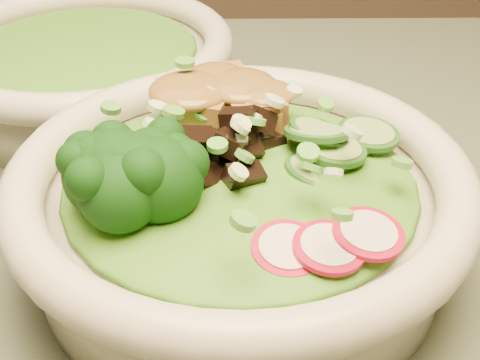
{
  "coord_description": "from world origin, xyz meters",
  "views": [
    {
      "loc": [
        0.07,
        -0.38,
        1.05
      ],
      "look_at": [
        0.07,
        -0.04,
        0.81
      ],
      "focal_mm": 50.0,
      "sensor_mm": 36.0,
      "label": 1
    }
  ],
  "objects": [
    {
      "name": "dining_table",
      "position": [
        0.0,
        0.0,
        0.64
      ],
      "size": [
        1.2,
        0.8,
        0.75
      ],
      "color": "black",
      "rests_on": "ground"
    },
    {
      "name": "salad_bowl",
      "position": [
        0.07,
        -0.04,
        0.79
      ],
      "size": [
        0.29,
        0.29,
        0.08
      ],
      "rotation": [
        0.0,
        0.0,
        0.07
      ],
      "color": "beige",
      "rests_on": "dining_table"
    },
    {
      "name": "side_bowl",
      "position": [
        -0.07,
        0.18,
        0.79
      ],
      "size": [
        0.27,
        0.27,
        0.07
      ],
      "rotation": [
        0.0,
        0.0,
        0.43
      ],
      "color": "beige",
      "rests_on": "dining_table"
    },
    {
      "name": "lettuce_bed",
      "position": [
        0.07,
        -0.04,
        0.81
      ],
      "size": [
        0.22,
        0.22,
        0.03
      ],
      "primitive_type": "ellipsoid",
      "color": "#286B16",
      "rests_on": "salad_bowl"
    },
    {
      "name": "side_lettuce",
      "position": [
        -0.07,
        0.18,
        0.81
      ],
      "size": [
        0.18,
        0.18,
        0.02
      ],
      "primitive_type": "ellipsoid",
      "color": "#286B16",
      "rests_on": "side_bowl"
    },
    {
      "name": "broccoli_florets",
      "position": [
        0.01,
        -0.06,
        0.83
      ],
      "size": [
        0.09,
        0.08,
        0.05
      ],
      "primitive_type": null,
      "rotation": [
        0.0,
        0.0,
        0.07
      ],
      "color": "black",
      "rests_on": "salad_bowl"
    },
    {
      "name": "radish_slices",
      "position": [
        0.1,
        -0.11,
        0.82
      ],
      "size": [
        0.12,
        0.05,
        0.02
      ],
      "primitive_type": null,
      "rotation": [
        0.0,
        0.0,
        0.07
      ],
      "color": "#A40C2E",
      "rests_on": "salad_bowl"
    },
    {
      "name": "cucumber_slices",
      "position": [
        0.14,
        -0.02,
        0.83
      ],
      "size": [
        0.08,
        0.08,
        0.04
      ],
      "primitive_type": null,
      "rotation": [
        0.0,
        0.0,
        0.07
      ],
      "color": "#89B967",
      "rests_on": "salad_bowl"
    },
    {
      "name": "mushroom_heap",
      "position": [
        0.07,
        -0.03,
        0.83
      ],
      "size": [
        0.08,
        0.08,
        0.04
      ],
      "primitive_type": null,
      "rotation": [
        0.0,
        0.0,
        0.07
      ],
      "color": "black",
      "rests_on": "salad_bowl"
    },
    {
      "name": "tofu_cubes",
      "position": [
        0.05,
        0.02,
        0.83
      ],
      "size": [
        0.1,
        0.07,
        0.04
      ],
      "primitive_type": null,
      "rotation": [
        0.0,
        0.0,
        0.07
      ],
      "color": "#A46E36",
      "rests_on": "salad_bowl"
    },
    {
      "name": "peanut_sauce",
      "position": [
        0.05,
        0.02,
        0.84
      ],
      "size": [
        0.08,
        0.06,
        0.02
      ],
      "primitive_type": "ellipsoid",
      "color": "brown",
      "rests_on": "tofu_cubes"
    },
    {
      "name": "scallion_garnish",
      "position": [
        0.07,
        -0.04,
        0.84
      ],
      "size": [
        0.21,
        0.21,
        0.03
      ],
      "primitive_type": null,
      "color": "#53A339",
      "rests_on": "salad_bowl"
    }
  ]
}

